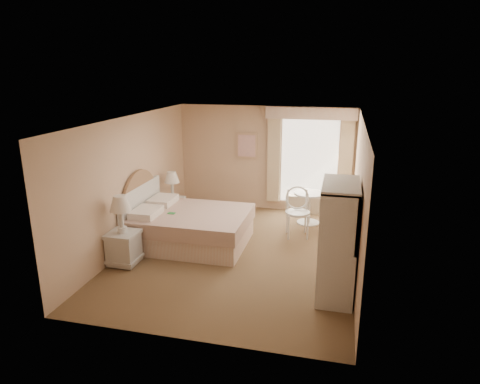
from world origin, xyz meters
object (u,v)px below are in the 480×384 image
(round_table, at_px, (309,203))
(nightstand_near, at_px, (123,239))
(nightstand_far, at_px, (173,203))
(bed, at_px, (185,226))
(cafe_chair, at_px, (297,208))
(armoire, at_px, (338,250))

(round_table, bearing_deg, nightstand_near, -136.28)
(nightstand_far, xyz_separation_m, round_table, (2.98, 0.58, 0.05))
(nightstand_near, distance_m, round_table, 4.13)
(bed, relative_size, nightstand_near, 1.78)
(nightstand_far, height_order, cafe_chair, nightstand_far)
(bed, relative_size, cafe_chair, 2.16)
(bed, distance_m, nightstand_near, 1.36)
(round_table, relative_size, armoire, 0.40)
(nightstand_near, bearing_deg, bed, 57.59)
(cafe_chair, bearing_deg, armoire, -81.77)
(cafe_chair, height_order, armoire, armoire)
(nightstand_near, xyz_separation_m, round_table, (2.98, 2.85, 0.01))
(cafe_chair, bearing_deg, nightstand_far, 163.77)
(round_table, distance_m, cafe_chair, 0.80)
(nightstand_far, bearing_deg, armoire, -33.87)
(nightstand_far, bearing_deg, bed, -57.43)
(bed, height_order, round_table, bed)
(nightstand_near, bearing_deg, cafe_chair, 36.53)
(bed, xyz_separation_m, armoire, (2.93, -1.32, 0.36))
(nightstand_near, relative_size, cafe_chair, 1.21)
(bed, bearing_deg, armoire, -24.21)
(bed, distance_m, nightstand_far, 1.35)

